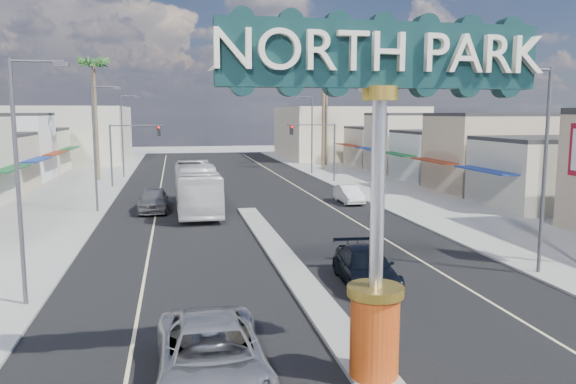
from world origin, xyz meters
name	(u,v)px	position (x,y,z in m)	size (l,w,h in m)	color
ground	(245,208)	(0.00, 30.00, 0.00)	(160.00, 160.00, 0.00)	gray
road	(245,208)	(0.00, 30.00, 0.01)	(20.00, 120.00, 0.01)	black
median_island	(286,262)	(0.00, 14.00, 0.08)	(1.30, 30.00, 0.16)	gray
sidewalk_left	(47,214)	(-14.00, 30.00, 0.06)	(8.00, 120.00, 0.12)	gray
sidewalk_right	(418,201)	(14.00, 30.00, 0.06)	(8.00, 120.00, 0.12)	gray
storefront_row_right	(456,152)	(24.00, 43.00, 3.00)	(12.00, 42.00, 6.00)	#B7B29E
backdrop_far_left	(55,134)	(-22.00, 75.00, 4.00)	(20.00, 20.00, 8.00)	#B7B29E
backdrop_far_right	(347,132)	(22.00, 75.00, 4.00)	(20.00, 20.00, 8.00)	beige
gateway_sign	(379,160)	(0.00, 1.98, 5.93)	(8.20, 1.50, 9.15)	red
traffic_signal_left	(130,143)	(-9.18, 43.99, 4.27)	(5.09, 0.45, 6.00)	#47474C
traffic_signal_right	(317,141)	(9.18, 43.99, 4.27)	(5.09, 0.45, 6.00)	#47474C
streetlight_l_near	(22,170)	(-10.43, 10.00, 5.07)	(2.03, 0.22, 9.00)	#47474C
streetlight_l_mid	(97,142)	(-10.43, 30.00, 5.07)	(2.03, 0.22, 9.00)	#47474C
streetlight_l_far	(124,132)	(-10.43, 52.00, 5.07)	(2.03, 0.22, 9.00)	#47474C
streetlight_r_near	(542,161)	(10.43, 10.00, 5.07)	(2.03, 0.22, 9.00)	#47474C
streetlight_r_mid	(378,139)	(10.43, 30.00, 5.07)	(2.03, 0.22, 9.00)	#47474C
streetlight_r_far	(311,131)	(10.43, 52.00, 5.07)	(2.03, 0.22, 9.00)	#47474C
palm_left_far	(93,70)	(-13.00, 50.00, 11.50)	(2.60, 2.60, 13.10)	brown
palm_right_mid	(324,84)	(13.00, 56.00, 10.60)	(2.60, 2.60, 12.10)	brown
palm_right_far	(326,73)	(15.00, 62.00, 12.39)	(2.60, 2.60, 14.10)	brown
suv_left	(212,357)	(-4.27, 2.45, 0.85)	(2.81, 6.10, 1.70)	#ABACB0
suv_right	(366,267)	(2.60, 10.12, 0.75)	(2.09, 5.14, 1.49)	black
car_parked_left	(153,200)	(-6.68, 29.71, 0.88)	(2.07, 5.16, 1.76)	#5D5D61
car_parked_right	(349,194)	(8.41, 30.75, 0.69)	(1.47, 4.21, 1.39)	white
city_bus	(196,188)	(-3.58, 29.52, 1.70)	(2.86, 12.22, 3.40)	silver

